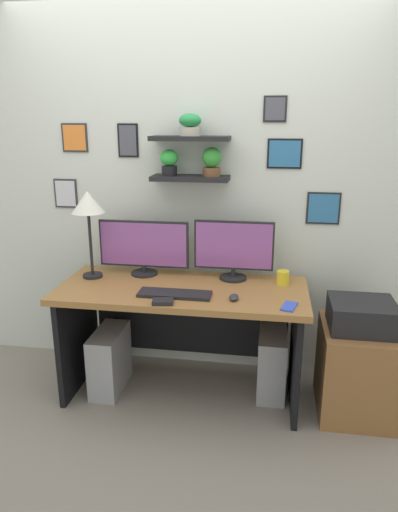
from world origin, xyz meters
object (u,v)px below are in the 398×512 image
Objects in this scene: desk_lamp at (88,207)px; scissors_tray at (163,302)px; drawer_cabinet at (356,370)px; monitor_left at (144,247)px; computer_tower_left at (110,360)px; computer_tower_right at (272,362)px; keyboard at (175,294)px; desk at (184,315)px; coffee_mug at (283,278)px; monitor_right at (234,249)px; cell_phone at (289,306)px; computer_mouse at (234,297)px; printer at (362,315)px.

scissors_tray is at bearing -33.68° from desk_lamp.
monitor_left is at bearing 169.73° from drawer_cabinet.
drawer_cabinet is 1.35× the size of computer_tower_left.
keyboard is at bearing -157.56° from computer_tower_right.
computer_tower_right is (0.58, 0.05, -0.32)m from desk.
desk_lamp is 6.43× the size of coffee_mug.
keyboard is at bearing -174.34° from drawer_cabinet.
monitor_left is (-0.30, 0.16, 0.41)m from desk.
monitor_right is 1.18× the size of keyboard.
cell_phone is (0.68, -0.08, -0.01)m from keyboard.
monitor_left reaches higher than computer_tower_left.
keyboard is 0.71m from coffee_mug.
monitor_left reaches higher than cell_phone.
coffee_mug reaches higher than scissors_tray.
monitor_right is 4.34× the size of scissors_tray.
coffee_mug is 0.16× the size of drawer_cabinet.
computer_mouse is 0.42m from coffee_mug.
coffee_mug is at bearing 157.88° from drawer_cabinet.
monitor_left is 6.80× the size of computer_mouse.
computer_tower_left is (-0.48, 0.12, -0.55)m from keyboard.
monitor_left is 1.46× the size of computer_tower_left.
computer_tower_left is (-0.19, -0.25, -0.73)m from monitor_left.
cell_phone is 0.37× the size of printer.
cell_phone is at bearing -22.77° from desk.
desk_lamp is 1.97m from drawer_cabinet.
desk is 0.69m from coffee_mug.
monitor_left reaches higher than desk.
desk_lamp is 1.02× the size of drawer_cabinet.
scissors_tray is (0.25, -0.50, -0.18)m from monitor_left.
drawer_cabinet is (1.15, 0.24, -0.48)m from scissors_tray.
computer_tower_left is (-1.13, -0.18, -0.59)m from coffee_mug.
coffee_mug is (0.29, 0.31, 0.03)m from computer_mouse.
desk_lamp is 1.33m from coffee_mug.
desk is 1.10m from printer.
printer is (0.47, -0.19, -0.14)m from coffee_mug.
keyboard is at bearing -174.34° from printer.
desk_lamp is at bearing 135.73° from computer_tower_left.
keyboard is 1.12m from printer.
monitor_right reaches higher than desk.
computer_mouse is 0.42m from scissors_tray.
computer_mouse is at bearing -31.81° from desk.
monitor_left is 1.08× the size of drawer_cabinet.
scissors_tray is at bearing -160.12° from cell_phone.
cell_phone is at bearing -85.27° from coffee_mug.
cell_phone is (0.66, -0.28, 0.22)m from desk.
drawer_cabinet is 1.32× the size of computer_tower_right.
computer_tower_left is at bearing -174.24° from cell_phone.
computer_mouse is at bearing -176.33° from cell_phone.
printer is at bearing -4.57° from desk_lamp.
monitor_right is (0.30, 0.16, 0.42)m from desk.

